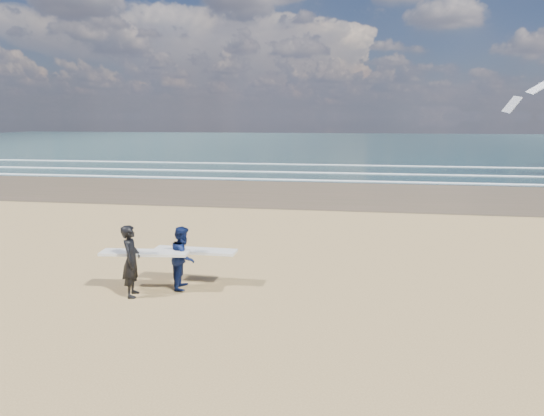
# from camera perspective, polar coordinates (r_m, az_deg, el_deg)

# --- Properties ---
(ocean) EXTENTS (220.00, 100.00, 0.02)m
(ocean) POSITION_cam_1_polar(r_m,az_deg,el_deg) (84.06, 19.68, 7.10)
(ocean) COLOR #183135
(ocean) RESTS_ON ground
(surfer_near) EXTENTS (2.24, 1.09, 1.80)m
(surfer_near) POSITION_cam_1_polar(r_m,az_deg,el_deg) (12.47, -16.03, -5.88)
(surfer_near) COLOR black
(surfer_near) RESTS_ON ground
(surfer_far) EXTENTS (2.21, 1.07, 1.63)m
(surfer_far) POSITION_cam_1_polar(r_m,az_deg,el_deg) (12.77, -10.27, -5.67)
(surfer_far) COLOR #0B153E
(surfer_far) RESTS_ON ground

